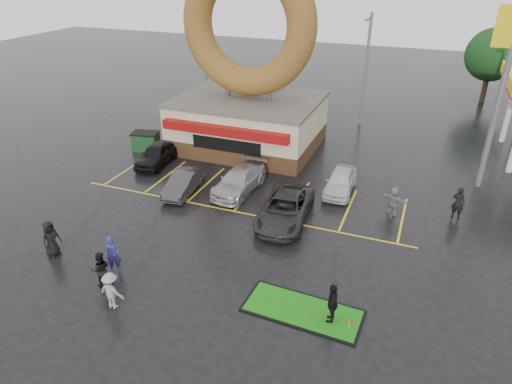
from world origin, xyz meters
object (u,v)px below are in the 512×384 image
(car_grey, at_px, (285,209))
(dumpster, at_px, (146,142))
(donut_shop, at_px, (248,87))
(streetlight_left, at_px, (205,58))
(car_dgrey, at_px, (183,183))
(car_white, at_px, (340,181))
(car_black, at_px, (157,154))
(person_cameraman, at_px, (332,303))
(streetlight_mid, at_px, (366,68))
(shell_sign, at_px, (507,67))
(putting_green, at_px, (303,311))
(car_silver, at_px, (239,181))
(person_blue, at_px, (113,255))

(car_grey, bearing_deg, dumpster, 150.77)
(donut_shop, height_order, streetlight_left, donut_shop)
(streetlight_left, bearing_deg, dumpster, -88.45)
(car_dgrey, distance_m, car_white, 9.54)
(car_black, distance_m, person_cameraman, 18.19)
(streetlight_mid, xyz_separation_m, car_grey, (-0.99, -17.42, -4.05))
(car_black, bearing_deg, shell_sign, 7.14)
(shell_sign, height_order, car_white, shell_sign)
(car_dgrey, xyz_separation_m, car_grey, (6.80, -0.94, 0.10))
(car_dgrey, xyz_separation_m, putting_green, (9.73, -7.48, -0.60))
(streetlight_mid, distance_m, car_black, 18.17)
(donut_shop, bearing_deg, dumpster, -151.75)
(car_silver, height_order, person_blue, person_blue)
(donut_shop, xyz_separation_m, car_black, (-4.59, -5.45, -3.74))
(car_grey, height_order, car_white, car_grey)
(streetlight_left, xyz_separation_m, car_silver, (9.28, -14.07, -4.09))
(donut_shop, distance_m, person_cameraman, 19.38)
(putting_green, bearing_deg, car_silver, 126.82)
(car_grey, distance_m, person_cameraman, 7.84)
(streetlight_left, relative_size, car_white, 2.23)
(car_silver, xyz_separation_m, dumpster, (-9.00, 3.52, -0.04))
(person_blue, relative_size, dumpster, 1.05)
(car_white, distance_m, person_cameraman, 11.36)
(car_white, bearing_deg, person_blue, -125.43)
(person_blue, xyz_separation_m, putting_green, (8.69, 0.63, -0.91))
(shell_sign, xyz_separation_m, putting_green, (-7.06, -15.04, -7.34))
(car_silver, xyz_separation_m, person_cameraman, (7.84, -9.01, 0.21))
(car_black, height_order, putting_green, car_black)
(car_white, xyz_separation_m, dumpster, (-14.78, 1.36, -0.04))
(streetlight_mid, distance_m, putting_green, 24.50)
(person_blue, bearing_deg, car_dgrey, 54.05)
(person_blue, bearing_deg, person_cameraman, -40.29)
(shell_sign, xyz_separation_m, person_blue, (-15.75, -15.67, -6.43))
(car_grey, distance_m, putting_green, 7.20)
(donut_shop, distance_m, person_blue, 17.02)
(car_silver, distance_m, person_blue, 9.74)
(donut_shop, height_order, dumpster, donut_shop)
(car_white, bearing_deg, putting_green, -87.10)
(putting_green, bearing_deg, car_black, 142.01)
(car_black, xyz_separation_m, car_white, (12.66, 0.47, -0.04))
(car_silver, bearing_deg, streetlight_mid, 76.87)
(streetlight_left, bearing_deg, car_black, -79.01)
(car_silver, relative_size, person_cameraman, 2.66)
(car_white, height_order, putting_green, car_white)
(streetlight_left, distance_m, streetlight_mid, 14.04)
(car_dgrey, bearing_deg, car_white, 16.12)
(car_black, xyz_separation_m, car_dgrey, (3.80, -3.09, -0.09))
(car_dgrey, relative_size, dumpster, 2.15)
(putting_green, bearing_deg, streetlight_left, 124.77)
(car_dgrey, relative_size, car_grey, 0.73)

